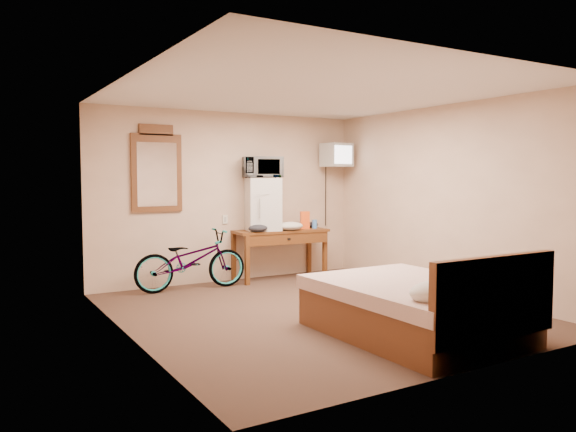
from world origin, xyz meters
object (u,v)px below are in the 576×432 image
object	(u,v)px
microwave	(263,167)
mini_fridge	(263,204)
blue_cup	(315,224)
wall_mirror	(157,170)
desk	(281,237)
crt_television	(337,155)
bicycle	(191,260)
bed	(419,307)

from	to	relation	value
microwave	mini_fridge	bearing A→B (deg)	-106.51
blue_cup	wall_mirror	size ratio (longest dim) A/B	0.11
microwave	wall_mirror	size ratio (longest dim) A/B	0.47
desk	crt_television	bearing A→B (deg)	1.37
mini_fridge	bicycle	bearing A→B (deg)	-172.80
microwave	bicycle	world-z (taller)	microwave
bicycle	microwave	bearing A→B (deg)	-80.18
mini_fridge	blue_cup	bearing A→B (deg)	-7.74
blue_cup	bicycle	distance (m)	2.09
mini_fridge	bed	size ratio (longest dim) A/B	0.39
wall_mirror	bed	bearing A→B (deg)	-68.77
crt_television	bicycle	distance (m)	2.93
desk	bicycle	distance (m)	1.51
desk	wall_mirror	xyz separation A→B (m)	(-1.83, 0.27, 1.01)
bed	microwave	bearing A→B (deg)	88.02
blue_cup	bed	xyz separation A→B (m)	(-0.97, -3.32, -0.52)
wall_mirror	bed	xyz separation A→B (m)	(1.42, -3.65, -1.35)
desk	microwave	world-z (taller)	microwave
wall_mirror	bed	size ratio (longest dim) A/B	0.61
desk	microwave	size ratio (longest dim) A/B	2.60
bicycle	desk	bearing A→B (deg)	-83.72
microwave	blue_cup	size ratio (longest dim) A/B	4.23
crt_television	wall_mirror	distance (m)	2.88
mini_fridge	crt_television	world-z (taller)	crt_television
desk	blue_cup	xyz separation A→B (m)	(0.56, -0.06, 0.18)
mini_fridge	microwave	xyz separation A→B (m)	(0.00, 0.00, 0.55)
microwave	blue_cup	bearing A→B (deg)	9.44
desk	bicycle	xyz separation A→B (m)	(-1.49, -0.10, -0.23)
mini_fridge	blue_cup	distance (m)	0.92
desk	wall_mirror	world-z (taller)	wall_mirror
microwave	crt_television	size ratio (longest dim) A/B	0.99
blue_cup	bicycle	xyz separation A→B (m)	(-2.05, -0.04, -0.41)
mini_fridge	blue_cup	xyz separation A→B (m)	(0.85, -0.12, -0.32)
microwave	bicycle	xyz separation A→B (m)	(-1.20, -0.15, -1.28)
desk	bed	bearing A→B (deg)	-96.88
mini_fridge	microwave	bearing A→B (deg)	56.30
microwave	bed	size ratio (longest dim) A/B	0.29
mini_fridge	bed	bearing A→B (deg)	-91.98
blue_cup	mini_fridge	bearing A→B (deg)	172.26
microwave	bed	distance (m)	3.71
wall_mirror	bicycle	xyz separation A→B (m)	(0.34, -0.37, -1.24)
crt_television	bicycle	xyz separation A→B (m)	(-2.52, -0.12, -1.49)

